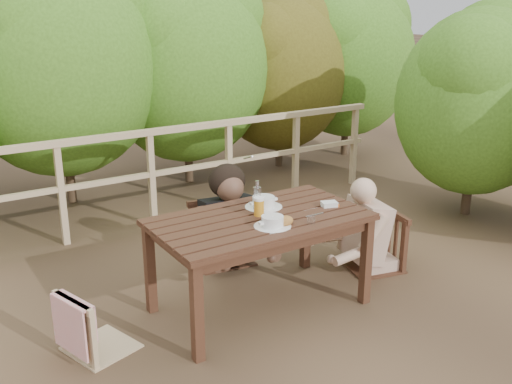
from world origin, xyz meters
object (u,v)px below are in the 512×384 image
soup_far (264,203)px  chair_right (374,217)px  soup_near (272,222)px  butter_tub (329,205)px  diner_right (378,193)px  tumbler (311,220)px  chair_left (96,293)px  bottle (257,197)px  table (260,263)px  chair_far (221,209)px  bread_roll (285,221)px  woman (220,184)px  beer_glass (259,207)px

soup_far → chair_right: bearing=-5.8°
soup_near → butter_tub: bearing=9.9°
diner_right → tumbler: 1.06m
chair_left → bottle: size_ratio=3.33×
table → bottle: 0.50m
chair_far → bread_roll: bearing=-86.6°
soup_far → tumbler: soup_far is taller
chair_far → butter_tub: chair_far is taller
bottle → woman: bearing=81.2°
soup_far → bottle: bottle is taller
chair_far → bottle: (-0.12, -0.76, 0.35)m
table → chair_left: size_ratio=1.87×
table → soup_near: soup_near is taller
table → chair_left: chair_left is taller
table → beer_glass: size_ratio=10.20×
chair_far → bottle: size_ratio=3.96×
soup_near → diner_right: bearing=11.7°
beer_glass → tumbler: size_ratio=2.18×
woman → butter_tub: woman is taller
bread_roll → woman: bearing=84.7°
woman → butter_tub: 1.07m
chair_far → butter_tub: 1.08m
chair_right → chair_left: bearing=-78.8°
butter_tub → chair_far: bearing=130.3°
chair_left → butter_tub: size_ratio=7.00×
soup_near → tumbler: bearing=-21.9°
table → woman: bearing=79.2°
diner_right → soup_far: diner_right is taller
diner_right → butter_tub: diner_right is taller
chair_far → soup_far: bearing=-83.6°
beer_glass → butter_tub: size_ratio=1.29×
chair_left → woman: bearing=-76.8°
soup_far → bread_roll: 0.39m
tumbler → bottle: bearing=113.4°
chair_left → chair_right: (2.39, -0.04, 0.05)m
beer_glass → soup_near: bearing=-99.0°
chair_right → woman: bearing=-117.1°
soup_near → bottle: 0.33m
chair_far → soup_near: (-0.20, -1.08, 0.27)m
soup_near → bread_roll: size_ratio=2.09×
soup_far → beer_glass: beer_glass is taller
chair_right → beer_glass: 1.23m
soup_far → butter_tub: (0.42, -0.26, -0.02)m
chair_right → soup_far: bearing=-83.6°
chair_right → woman: woman is taller
chair_right → diner_right: diner_right is taller
woman → bottle: (-0.12, -0.78, 0.13)m
woman → butter_tub: bearing=120.3°
beer_glass → tumbler: bearing=-56.2°
bread_roll → butter_tub: 0.51m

